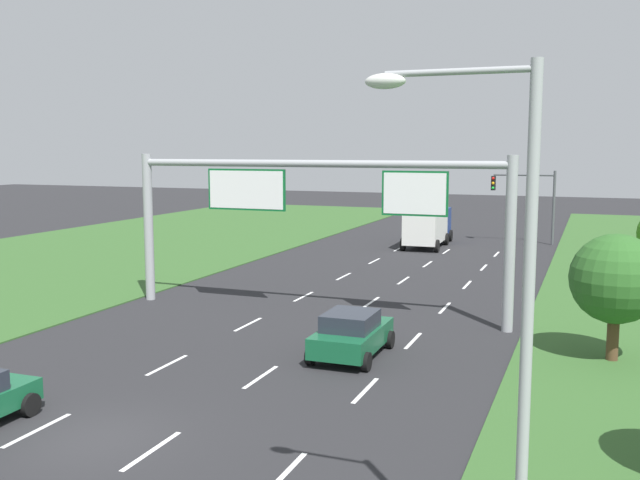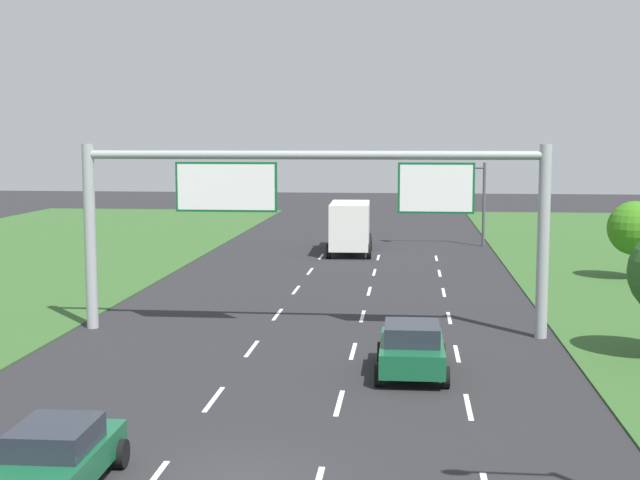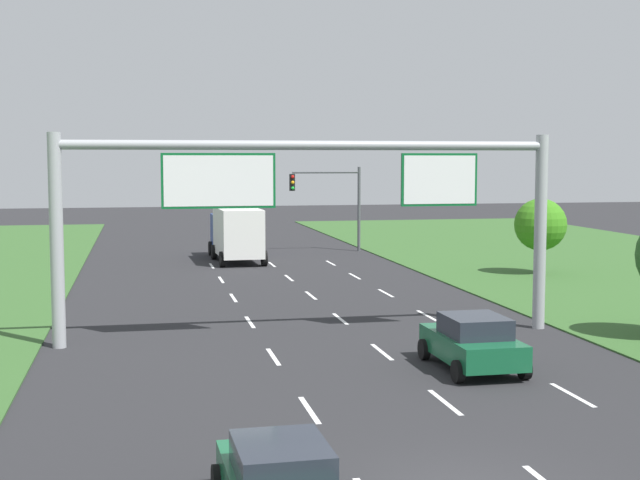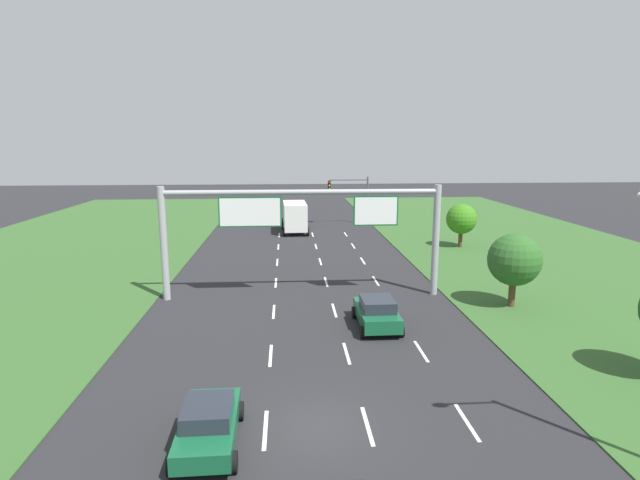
# 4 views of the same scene
# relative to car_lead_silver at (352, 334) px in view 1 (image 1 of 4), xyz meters

# --- Properties ---
(ground_plane) EXTENTS (200.00, 200.00, 0.00)m
(ground_plane) POSITION_rel_car_lead_silver_xyz_m (-3.72, -9.20, -0.82)
(ground_plane) COLOR #262628
(lane_dashes_inner_left) EXTENTS (0.14, 56.40, 0.01)m
(lane_dashes_inner_left) POSITION_rel_car_lead_silver_xyz_m (-5.47, -0.20, -0.81)
(lane_dashes_inner_left) COLOR white
(lane_dashes_inner_left) RESTS_ON ground_plane
(lane_dashes_inner_right) EXTENTS (0.14, 56.40, 0.01)m
(lane_dashes_inner_right) POSITION_rel_car_lead_silver_xyz_m (-1.97, -0.20, -0.81)
(lane_dashes_inner_right) COLOR white
(lane_dashes_inner_right) RESTS_ON ground_plane
(lane_dashes_slip) EXTENTS (0.14, 56.40, 0.01)m
(lane_dashes_slip) POSITION_rel_car_lead_silver_xyz_m (1.53, -0.20, -0.81)
(lane_dashes_slip) COLOR white
(lane_dashes_slip) RESTS_ON ground_plane
(car_lead_silver) EXTENTS (2.20, 4.04, 1.61)m
(car_lead_silver) POSITION_rel_car_lead_silver_xyz_m (0.00, 0.00, 0.00)
(car_lead_silver) COLOR #145633
(car_lead_silver) RESTS_ON ground_plane
(box_truck) EXTENTS (2.86, 7.59, 3.23)m
(box_truck) POSITION_rel_car_lead_silver_xyz_m (-3.82, 29.03, 0.92)
(box_truck) COLOR navy
(box_truck) RESTS_ON ground_plane
(sign_gantry) EXTENTS (17.24, 0.44, 7.00)m
(sign_gantry) POSITION_rel_car_lead_silver_xyz_m (-3.70, 5.54, 4.07)
(sign_gantry) COLOR #9EA0A5
(sign_gantry) RESTS_ON ground_plane
(traffic_light_mast) EXTENTS (4.76, 0.49, 5.60)m
(traffic_light_mast) POSITION_rel_car_lead_silver_xyz_m (2.88, 33.15, 3.05)
(traffic_light_mast) COLOR #47494F
(traffic_light_mast) RESTS_ON ground_plane
(street_lamp) EXTENTS (2.61, 0.32, 8.50)m
(street_lamp) POSITION_rel_car_lead_silver_xyz_m (6.51, -12.41, 4.26)
(street_lamp) COLOR #9EA0A5
(street_lamp) RESTS_ON ground_plane
(roadside_tree_mid) EXTENTS (3.06, 3.06, 4.41)m
(roadside_tree_mid) POSITION_rel_car_lead_silver_xyz_m (8.50, 2.67, 2.05)
(roadside_tree_mid) COLOR #513823
(roadside_tree_mid) RESTS_ON ground_plane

